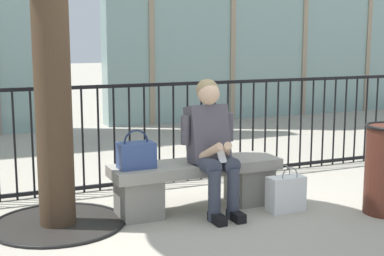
# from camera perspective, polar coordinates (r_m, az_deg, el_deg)

# --- Properties ---
(ground_plane) EXTENTS (60.00, 60.00, 0.00)m
(ground_plane) POSITION_cam_1_polar(r_m,az_deg,el_deg) (5.19, 0.45, -8.36)
(ground_plane) COLOR #A8A091
(stone_bench) EXTENTS (1.60, 0.44, 0.45)m
(stone_bench) POSITION_cam_1_polar(r_m,az_deg,el_deg) (5.12, 0.45, -5.46)
(stone_bench) COLOR gray
(stone_bench) RESTS_ON ground
(seated_person_with_phone) EXTENTS (0.52, 0.66, 1.21)m
(seated_person_with_phone) POSITION_cam_1_polar(r_m,az_deg,el_deg) (4.96, 2.05, -1.46)
(seated_person_with_phone) COLOR #383D4C
(seated_person_with_phone) RESTS_ON ground
(handbag_on_bench) EXTENTS (0.32, 0.19, 0.34)m
(handbag_on_bench) POSITION_cam_1_polar(r_m,az_deg,el_deg) (4.84, -5.78, -2.76)
(handbag_on_bench) COLOR #33477F
(handbag_on_bench) RESTS_ON stone_bench
(shopping_bag) EXTENTS (0.34, 0.17, 0.42)m
(shopping_bag) POSITION_cam_1_polar(r_m,az_deg,el_deg) (5.17, 9.66, -6.66)
(shopping_bag) COLOR white
(shopping_bag) RESTS_ON ground
(plaza_railing) EXTENTS (7.65, 0.04, 1.11)m
(plaza_railing) POSITION_cam_1_polar(r_m,az_deg,el_deg) (5.94, -3.41, -0.56)
(plaza_railing) COLOR black
(plaza_railing) RESTS_ON ground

